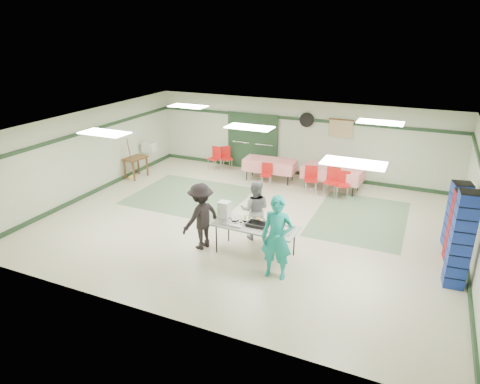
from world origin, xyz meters
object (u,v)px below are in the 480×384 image
at_px(serving_table, 255,227).
at_px(office_printer, 149,147).
at_px(dining_table_a, 332,173).
at_px(crate_stack_red, 458,226).
at_px(dining_table_b, 270,165).
at_px(printer_table, 135,161).
at_px(chair_b, 311,177).
at_px(volunteer_teal, 277,238).
at_px(chair_d, 267,172).
at_px(chair_a, 332,179).
at_px(chair_loose_a, 226,156).
at_px(broom, 131,158).
at_px(volunteer_dark, 201,216).
at_px(chair_c, 343,182).
at_px(crate_stack_blue_a, 457,215).
at_px(crate_stack_blue_b, 461,240).
at_px(chair_loose_b, 216,156).

relative_size(serving_table, office_printer, 4.60).
bearing_deg(dining_table_a, crate_stack_red, -38.03).
relative_size(dining_table_b, crate_stack_red, 1.07).
height_order(printer_table, office_printer, office_printer).
bearing_deg(crate_stack_red, chair_b, 145.65).
relative_size(volunteer_teal, chair_b, 2.12).
distance_m(chair_d, printer_table, 4.71).
distance_m(chair_a, chair_loose_a, 4.39).
height_order(volunteer_teal, office_printer, volunteer_teal).
bearing_deg(broom, dining_table_b, 30.86).
relative_size(dining_table_a, chair_b, 2.28).
bearing_deg(volunteer_dark, dining_table_b, -158.38).
bearing_deg(chair_c, volunteer_teal, -101.16).
xyz_separation_m(crate_stack_red, broom, (-10.38, 1.60, -0.10)).
height_order(crate_stack_blue_a, office_printer, crate_stack_blue_a).
bearing_deg(chair_d, chair_c, -10.55).
relative_size(volunteer_dark, crate_stack_red, 0.97).
xyz_separation_m(serving_table, chair_c, (1.18, 4.50, -0.20)).
relative_size(volunteer_teal, crate_stack_red, 1.09).
bearing_deg(volunteer_teal, chair_loose_a, 119.50).
bearing_deg(volunteer_teal, dining_table_a, 86.31).
bearing_deg(broom, crate_stack_blue_b, -5.86).
bearing_deg(office_printer, broom, -104.49).
xyz_separation_m(crate_stack_blue_a, broom, (-10.38, 0.88, -0.07)).
bearing_deg(chair_a, office_printer, -174.15).
xyz_separation_m(chair_loose_b, broom, (-2.28, -2.11, 0.23)).
distance_m(chair_loose_a, crate_stack_blue_a, 8.39).
bearing_deg(serving_table, printer_table, 151.53).
xyz_separation_m(dining_table_b, chair_c, (2.68, -0.57, -0.05)).
distance_m(volunteer_teal, chair_a, 5.24).
xyz_separation_m(chair_c, office_printer, (-7.16, -0.25, 0.40)).
relative_size(chair_c, crate_stack_blue_b, 0.40).
relative_size(volunteer_teal, chair_a, 2.03).
height_order(serving_table, chair_c, chair_c).
distance_m(chair_b, crate_stack_blue_b, 5.83).
bearing_deg(chair_loose_a, printer_table, 178.30).
distance_m(serving_table, crate_stack_blue_b, 4.35).
bearing_deg(chair_loose_b, serving_table, -46.60).
bearing_deg(serving_table, chair_b, 89.47).
distance_m(volunteer_teal, chair_b, 5.27).
bearing_deg(volunteer_teal, printer_table, 144.13).
distance_m(chair_b, chair_d, 1.54).
bearing_deg(chair_loose_b, chair_a, -2.26).
xyz_separation_m(volunteer_dark, printer_table, (-4.66, 3.61, -0.20)).
distance_m(serving_table, dining_table_a, 5.12).
xyz_separation_m(chair_loose_b, printer_table, (-2.20, -1.96, 0.09)).
xyz_separation_m(dining_table_a, chair_a, (0.13, -0.56, -0.00)).
bearing_deg(dining_table_a, chair_b, -129.41).
distance_m(chair_loose_a, chair_loose_b, 0.38).
distance_m(chair_a, chair_b, 0.69).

